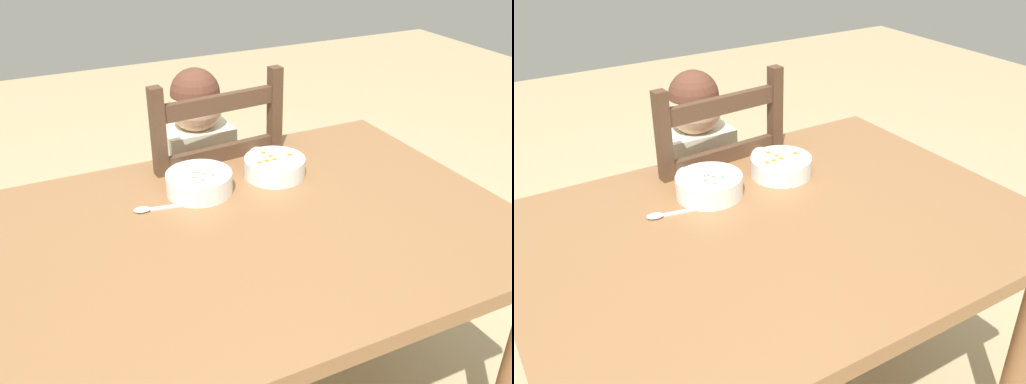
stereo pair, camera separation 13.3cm
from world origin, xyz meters
The scene contains 6 objects.
dining_table centered at (0.00, 0.00, 0.61)m, with size 1.26×0.93×0.71m.
dining_chair centered at (0.04, 0.51, 0.46)m, with size 0.45×0.45×0.97m.
child_figure centered at (0.03, 0.51, 0.63)m, with size 0.32×0.31×0.96m.
bowl_of_peas centered at (-0.08, 0.21, 0.74)m, with size 0.18×0.18×0.06m.
bowl_of_carrots centered at (0.15, 0.21, 0.74)m, with size 0.17×0.17×0.06m.
spoon centered at (-0.23, 0.18, 0.72)m, with size 0.14×0.05×0.01m.
Camera 1 is at (-0.52, -1.06, 1.44)m, focal length 39.37 mm.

